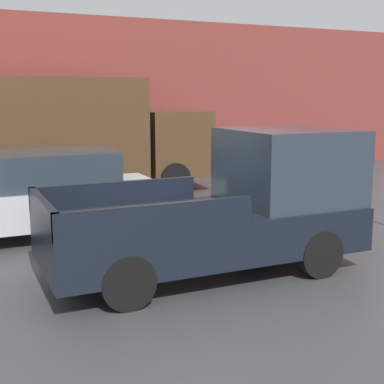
# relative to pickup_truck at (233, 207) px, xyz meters

# --- Properties ---
(ground_plane) EXTENTS (60.00, 60.00, 0.00)m
(ground_plane) POSITION_rel_pickup_truck_xyz_m (-0.41, 0.43, -1.03)
(ground_plane) COLOR #3D3D3F
(building_wall) EXTENTS (28.00, 0.15, 5.32)m
(building_wall) POSITION_rel_pickup_truck_xyz_m (-0.41, 10.20, 1.63)
(building_wall) COLOR brown
(building_wall) RESTS_ON ground
(pickup_truck) EXTENTS (5.03, 2.09, 2.26)m
(pickup_truck) POSITION_rel_pickup_truck_xyz_m (0.00, 0.00, 0.00)
(pickup_truck) COLOR black
(pickup_truck) RESTS_ON ground
(car) EXTENTS (4.76, 2.01, 1.70)m
(car) POSITION_rel_pickup_truck_xyz_m (-2.45, 3.46, -0.18)
(car) COLOR silver
(car) RESTS_ON ground
(delivery_truck) EXTENTS (8.44, 2.57, 3.26)m
(delivery_truck) POSITION_rel_pickup_truck_xyz_m (-1.63, 7.62, 0.72)
(delivery_truck) COLOR #4C331E
(delivery_truck) RESTS_ON ground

